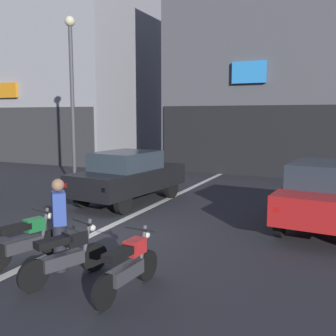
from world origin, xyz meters
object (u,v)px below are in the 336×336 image
at_px(car_black_crossing_near, 128,175).
at_px(person_by_motorcycles, 59,224).
at_px(car_red_parked_kerbside, 325,193).
at_px(street_lamp, 72,86).
at_px(motorcycle_green_row_leftmost, 26,239).
at_px(motorcycle_red_row_centre, 128,265).
at_px(motorcycle_black_row_left_mid, 66,254).

height_order(car_black_crossing_near, person_by_motorcycles, person_by_motorcycles).
height_order(car_red_parked_kerbside, street_lamp, street_lamp).
relative_size(car_red_parked_kerbside, motorcycle_green_row_leftmost, 2.60).
distance_m(car_black_crossing_near, car_red_parked_kerbside, 5.83).
bearing_deg(person_by_motorcycles, motorcycle_red_row_centre, -10.40).
bearing_deg(motorcycle_black_row_left_mid, street_lamp, 126.64).
xyz_separation_m(car_black_crossing_near, person_by_motorcycles, (1.65, -5.26, -0.03)).
height_order(motorcycle_green_row_leftmost, person_by_motorcycles, person_by_motorcycles).
relative_size(car_red_parked_kerbside, person_by_motorcycles, 2.54).
relative_size(car_red_parked_kerbside, motorcycle_red_row_centre, 2.54).
xyz_separation_m(motorcycle_red_row_centre, person_by_motorcycles, (-1.56, 0.29, 0.40)).
xyz_separation_m(street_lamp, person_by_motorcycles, (4.43, -6.16, -2.96)).
relative_size(car_red_parked_kerbside, street_lamp, 0.69).
xyz_separation_m(car_black_crossing_near, motorcycle_red_row_centre, (3.21, -5.55, -0.43)).
bearing_deg(car_red_parked_kerbside, street_lamp, 171.22).
height_order(car_red_parked_kerbside, person_by_motorcycles, person_by_motorcycles).
relative_size(car_black_crossing_near, motorcycle_black_row_left_mid, 2.70).
distance_m(car_black_crossing_near, street_lamp, 4.14).
height_order(car_red_parked_kerbside, motorcycle_green_row_leftmost, car_red_parked_kerbside).
bearing_deg(motorcycle_red_row_centre, motorcycle_green_row_leftmost, 172.65).
height_order(car_black_crossing_near, motorcycle_red_row_centre, car_black_crossing_near).
xyz_separation_m(car_red_parked_kerbside, street_lamp, (-8.60, 1.33, 2.93)).
bearing_deg(motorcycle_green_row_leftmost, car_black_crossing_near, 98.83).
distance_m(street_lamp, person_by_motorcycles, 8.14).
bearing_deg(motorcycle_red_row_centre, car_red_parked_kerbside, 63.03).
bearing_deg(motorcycle_red_row_centre, person_by_motorcycles, 169.60).
relative_size(car_black_crossing_near, motorcycle_green_row_leftmost, 2.63).
bearing_deg(car_red_parked_kerbside, car_black_crossing_near, 175.74).
bearing_deg(motorcycle_red_row_centre, street_lamp, 132.92).
height_order(motorcycle_red_row_centre, person_by_motorcycles, person_by_motorcycles).
height_order(street_lamp, motorcycle_red_row_centre, street_lamp).
bearing_deg(motorcycle_black_row_left_mid, motorcycle_red_row_centre, 0.42).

